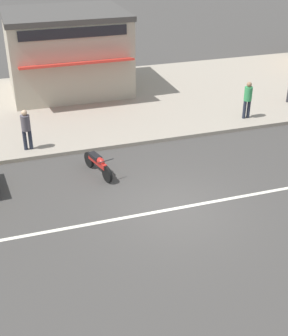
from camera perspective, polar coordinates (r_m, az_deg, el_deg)
ground_plane at (r=14.46m, az=3.91°, el=-4.95°), size 160.00×160.00×0.00m
lane_centre_stripe at (r=14.46m, az=3.91°, el=-4.94°), size 50.40×0.14×0.01m
kerb_strip at (r=22.71m, az=-5.07°, el=8.03°), size 68.00×10.00×0.15m
motorcycle_0 at (r=16.17m, az=-5.64°, el=0.57°), size 0.74×1.82×0.80m
pedestrian_mid_kerb at (r=20.70m, az=12.54°, el=8.41°), size 0.34×0.34×1.62m
pedestrian_by_shop at (r=17.87m, az=-14.19°, el=4.88°), size 0.34×0.34×1.58m
shopfront_mid_block at (r=23.92m, az=-9.38°, el=13.85°), size 5.73×5.56×3.85m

